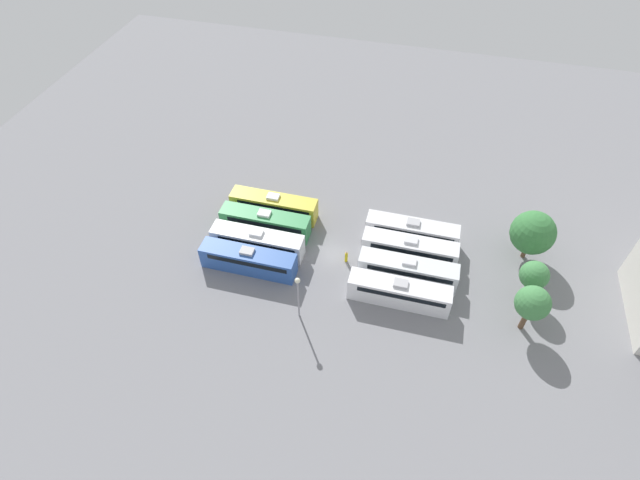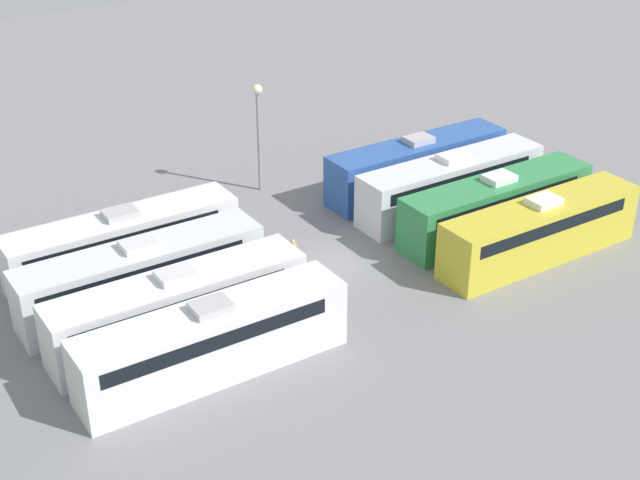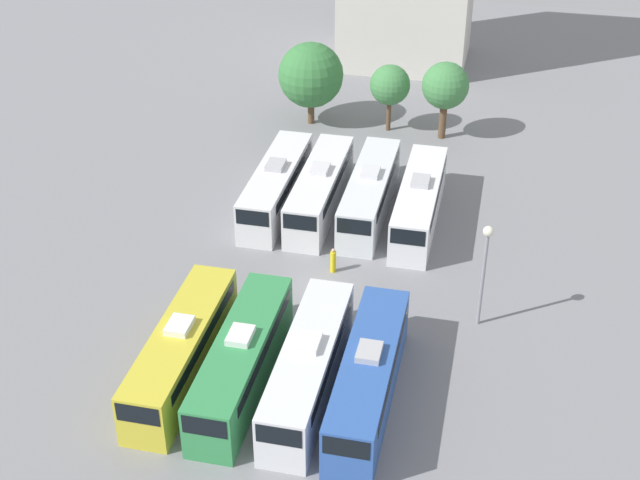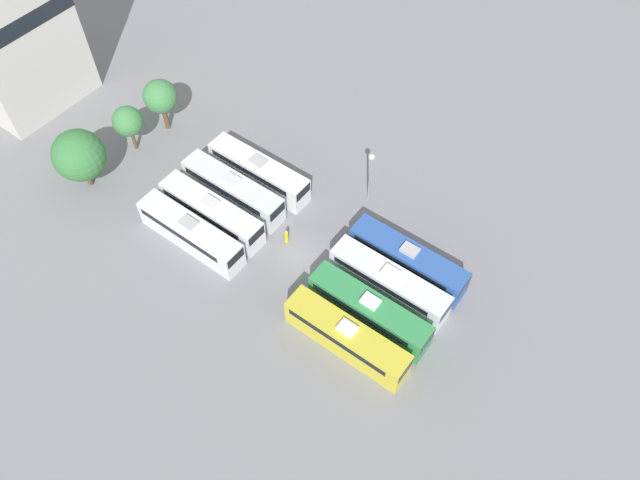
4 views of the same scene
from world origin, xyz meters
name	(u,v)px [view 2 (image 2 of 4)]	position (x,y,z in m)	size (l,w,h in m)	color
ground_plane	(333,265)	(0.00, 0.00, 0.00)	(118.96, 118.96, 0.00)	gray
bus_0	(540,229)	(-5.06, -9.23, 1.66)	(2.53, 11.66, 3.38)	gold
bus_1	(496,205)	(-1.74, -9.32, 1.66)	(2.53, 11.66, 3.38)	#338C4C
bus_2	(451,183)	(1.76, -9.13, 1.66)	(2.53, 11.66, 3.38)	silver
bus_3	(417,164)	(4.89, -9.18, 1.66)	(2.53, 11.66, 3.38)	#2D56A8
bus_4	(212,339)	(-4.87, 9.21, 1.66)	(2.53, 11.66, 3.38)	silver
bus_5	(178,306)	(-1.77, 9.33, 1.66)	(2.53, 11.66, 3.38)	silver
bus_6	(141,274)	(1.67, 9.58, 1.66)	(2.53, 11.66, 3.38)	silver
bus_7	(123,242)	(5.14, 9.08, 1.66)	(2.53, 11.66, 3.38)	white
worker_person	(293,256)	(0.72, 1.95, 0.79)	(0.36, 0.36, 1.70)	gold
light_pole	(258,118)	(9.97, -1.41, 4.54)	(0.60, 0.60, 6.53)	gray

